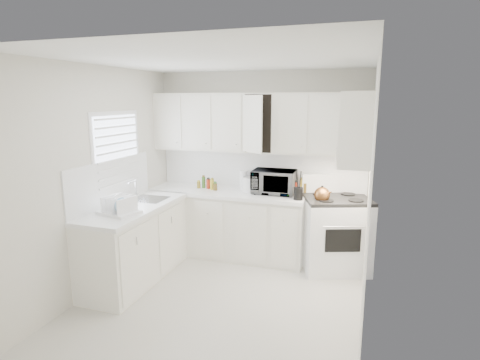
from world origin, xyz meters
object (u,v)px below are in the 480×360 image
at_px(stove, 336,224).
at_px(tea_kettle, 322,194).
at_px(utensil_crock, 299,185).
at_px(dish_rack, 119,204).
at_px(microwave, 274,179).
at_px(rice_cooker, 251,183).

relative_size(stove, tea_kettle, 5.02).
relative_size(tea_kettle, utensil_crock, 0.65).
bearing_deg(tea_kettle, dish_rack, -128.82).
distance_m(microwave, rice_cooker, 0.34).
bearing_deg(utensil_crock, rice_cooker, 160.08).
bearing_deg(stove, utensil_crock, 177.83).
xyz_separation_m(tea_kettle, rice_cooker, (-1.01, 0.27, 0.02)).
height_order(microwave, utensil_crock, microwave).
distance_m(stove, tea_kettle, 0.49).
bearing_deg(microwave, dish_rack, -134.95).
bearing_deg(microwave, stove, -7.90).
xyz_separation_m(rice_cooker, dish_rack, (-1.10, -1.52, -0.00)).
bearing_deg(rice_cooker, stove, 3.37).
bearing_deg(tea_kettle, rice_cooker, -174.18).
xyz_separation_m(tea_kettle, microwave, (-0.68, 0.26, 0.09)).
xyz_separation_m(rice_cooker, utensil_crock, (0.71, -0.26, 0.07)).
xyz_separation_m(stove, utensil_crock, (-0.48, -0.15, 0.52)).
bearing_deg(stove, microwave, 153.91).
distance_m(stove, utensil_crock, 0.72).
bearing_deg(dish_rack, microwave, 59.79).
height_order(microwave, dish_rack, microwave).
bearing_deg(microwave, tea_kettle, -22.13).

